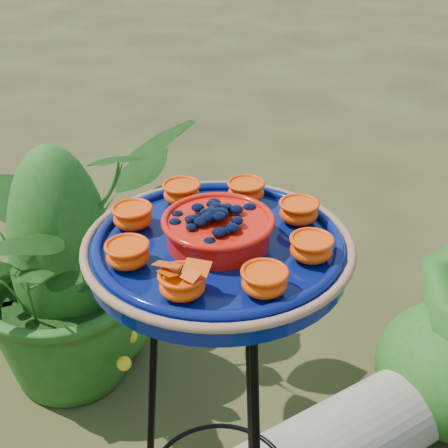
{
  "coord_description": "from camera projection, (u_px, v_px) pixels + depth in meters",
  "views": [
    {
      "loc": [
        0.13,
        -0.78,
        1.33
      ],
      "look_at": [
        -0.01,
        0.04,
        0.85
      ],
      "focal_mm": 50.0,
      "sensor_mm": 36.0,
      "label": 1
    }
  ],
  "objects": [
    {
      "name": "tripod_stand",
      "position": [
        219.0,
        405.0,
        1.13
      ],
      "size": [
        0.36,
        0.36,
        0.79
      ],
      "rotation": [
        0.0,
        0.0,
        -0.33
      ],
      "color": "black",
      "rests_on": "ground"
    },
    {
      "name": "feeder_dish",
      "position": [
        218.0,
        243.0,
        0.96
      ],
      "size": [
        0.51,
        0.51,
        0.09
      ],
      "rotation": [
        0.0,
        0.0,
        -0.33
      ],
      "color": "#071252",
      "rests_on": "tripod_stand"
    },
    {
      "name": "shrub_back_left",
      "position": [
        63.0,
        258.0,
        1.73
      ],
      "size": [
        0.85,
        0.89,
        0.77
      ],
      "primitive_type": "imported",
      "rotation": [
        0.0,
        0.0,
        1.11
      ],
      "color": "#244D14",
      "rests_on": "ground"
    }
  ]
}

